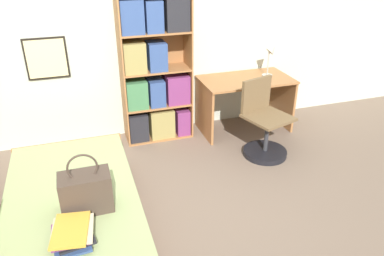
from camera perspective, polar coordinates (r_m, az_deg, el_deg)
name	(u,v)px	position (r m, az deg, el deg)	size (l,w,h in m)	color
ground_plane	(157,217)	(3.53, -5.42, -13.28)	(14.00, 14.00, 0.00)	#756051
wall_back	(117,33)	(4.56, -11.41, 14.03)	(10.00, 0.09, 2.60)	beige
bed	(74,214)	(3.39, -17.52, -12.37)	(1.09, 1.99, 0.40)	#A36B3D
handbag	(86,191)	(2.99, -15.85, -9.28)	(0.38, 0.22, 0.49)	#47382D
book_stack_on_bed	(72,234)	(2.80, -17.81, -15.18)	(0.31, 0.38, 0.11)	beige
bookcase	(154,73)	(4.51, -5.75, 8.29)	(0.82, 0.36, 1.77)	#A36B3D
desk	(245,94)	(4.87, 8.09, 5.10)	(1.15, 0.65, 0.70)	#A36B3D
desk_lamp	(271,54)	(4.88, 11.98, 10.96)	(0.18, 0.13, 0.43)	#ADA89E
desk_chair	(264,132)	(4.40, 10.88, -0.60)	(0.58, 0.58, 0.89)	black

